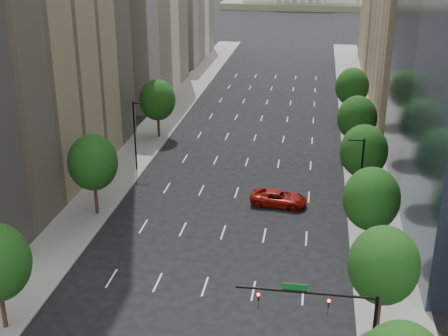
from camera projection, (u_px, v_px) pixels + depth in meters
The scene contains 17 objects.
sidewalk_left at pixel (109, 184), 71.65m from camera, with size 6.00×200.00×0.15m, color slate.
sidewalk_right at pixel (373, 201), 67.19m from camera, with size 6.00×200.00×0.15m, color slate.
filler_left at pixel (175, 20), 139.50m from camera, with size 14.00×26.00×18.00m, color beige.
parking_tan_right at pixel (423, 19), 97.03m from camera, with size 14.00×30.00×30.00m, color #8C7759.
filler_right at pixel (396, 31), 129.92m from camera, with size 14.00×26.00×16.00m, color #8C7759.
tree_right_1 at pixel (384, 265), 43.27m from camera, with size 5.20×5.20×8.75m.
tree_right_2 at pixel (371, 199), 54.34m from camera, with size 5.20×5.20×8.61m.
tree_right_3 at pixel (364, 151), 65.25m from camera, with size 5.20×5.20×8.89m.
tree_right_4 at pixel (357, 118), 78.27m from camera, with size 5.20×5.20×8.46m.
tree_right_5 at pixel (352, 87), 92.85m from camera, with size 5.20×5.20×8.75m.
tree_left_1 at pixel (93, 162), 61.91m from camera, with size 5.20×5.20×8.97m.
tree_left_2 at pixel (157, 100), 85.89m from camera, with size 5.20×5.20×8.68m.
streetlight_rn at pixel (360, 177), 61.13m from camera, with size 1.70×0.20×9.00m.
streetlight_ln at pixel (135, 134), 74.18m from camera, with size 1.70×0.20×9.00m.
traffic_signal at pixel (336, 317), 38.47m from camera, with size 9.12×0.40×7.38m.
foothills at pixel (348, 5), 573.64m from camera, with size 720.00×413.00×263.00m.
car_red_far at pixel (279, 198), 65.92m from camera, with size 2.86×6.21×1.72m, color maroon.
Camera 1 is at (8.39, -2.95, 28.29)m, focal length 47.94 mm.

